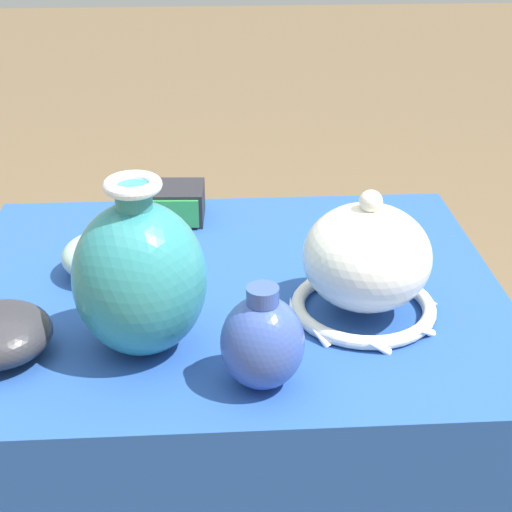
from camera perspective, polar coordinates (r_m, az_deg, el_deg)
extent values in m
cylinder|color=brown|center=(1.83, -14.61, -8.67)|extent=(0.04, 0.04, 0.73)
cylinder|color=brown|center=(1.84, 10.47, -7.92)|extent=(0.04, 0.04, 0.73)
cube|color=brown|center=(1.33, -1.90, -2.94)|extent=(0.89, 0.71, 0.03)
cube|color=#234C9E|center=(1.32, -1.91, -2.26)|extent=(0.91, 0.73, 0.01)
cube|color=#234C9E|center=(1.11, -1.16, -18.07)|extent=(0.91, 0.01, 0.28)
ellipsoid|color=teal|center=(1.12, -8.44, -1.65)|extent=(0.19, 0.19, 0.23)
cylinder|color=teal|center=(1.06, -8.90, 4.25)|extent=(0.05, 0.05, 0.03)
torus|color=white|center=(1.05, -8.97, 5.12)|extent=(0.08, 0.08, 0.02)
torus|color=white|center=(1.25, 7.80, -3.64)|extent=(0.23, 0.23, 0.02)
ellipsoid|color=white|center=(1.21, 8.06, -0.06)|extent=(0.20, 0.20, 0.16)
sphere|color=white|center=(1.17, 8.35, 3.93)|extent=(0.04, 0.04, 0.04)
cone|color=white|center=(1.27, 12.85, -3.42)|extent=(0.01, 0.04, 0.03)
cone|color=white|center=(1.33, 10.58, -1.70)|extent=(0.04, 0.04, 0.03)
cone|color=white|center=(1.35, 6.92, -1.12)|extent=(0.04, 0.01, 0.03)
cone|color=white|center=(1.31, 3.67, -1.94)|extent=(0.04, 0.04, 0.03)
cone|color=white|center=(1.23, 2.57, -3.84)|extent=(0.01, 0.04, 0.03)
cone|color=white|center=(1.17, 4.61, -5.84)|extent=(0.04, 0.04, 0.03)
cone|color=white|center=(1.15, 8.82, -6.57)|extent=(0.04, 0.01, 0.03)
cone|color=white|center=(1.20, 12.30, -5.47)|extent=(0.04, 0.04, 0.03)
cube|color=#232328|center=(1.55, -5.93, 3.86)|extent=(0.12, 0.11, 0.07)
cube|color=green|center=(1.50, -6.10, 3.05)|extent=(0.10, 0.01, 0.06)
ellipsoid|color=#A8CCB7|center=(1.36, -11.09, 0.04)|extent=(0.14, 0.14, 0.07)
ellipsoid|color=#3851A8|center=(1.05, 0.47, -6.32)|extent=(0.11, 0.11, 0.13)
cylinder|color=#3851A8|center=(1.01, 0.49, -2.88)|extent=(0.04, 0.04, 0.02)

